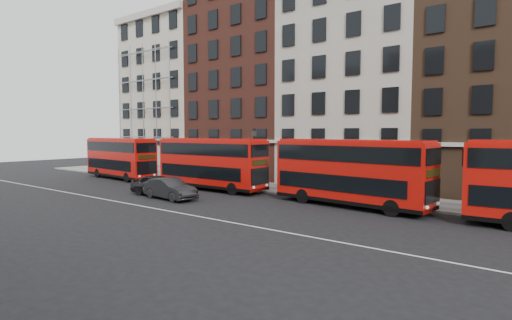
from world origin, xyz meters
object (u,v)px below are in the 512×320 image
Objects in this scene: bus_a at (120,157)px; car_front at (170,189)px; bus_b at (211,162)px; car_rear at (159,185)px; bus_c at (350,171)px.

bus_a reaches higher than car_front.
car_rear is at bearing -103.56° from bus_b.
bus_a reaches higher than car_rear.
car_rear is (12.55, -4.81, -1.55)m from bus_a.
bus_b reaches higher than bus_a.
bus_b is 5.83m from car_front.
bus_c is 2.28× the size of car_rear.
bus_c reaches higher than car_front.
bus_c is (26.81, 0.00, 0.08)m from bus_a.
bus_b is 5.20m from car_rear.
bus_a is 26.81m from bus_c.
car_rear is (-14.26, -4.81, -1.63)m from bus_c.
bus_c is at bearing -60.61° from car_front.
bus_a is 13.53m from car_rear.
car_rear is at bearing 76.91° from car_front.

